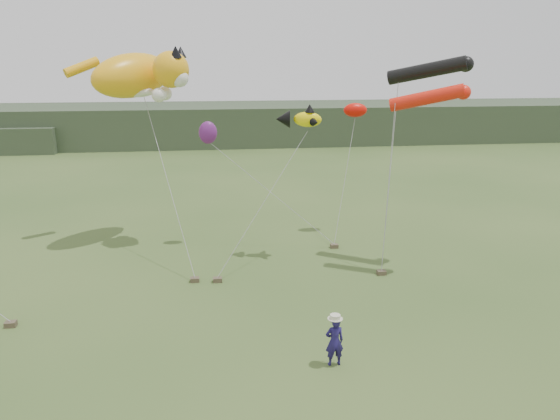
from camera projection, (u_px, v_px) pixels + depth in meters
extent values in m
plane|color=#385123|center=(314.00, 336.00, 17.53)|extent=(120.00, 120.00, 0.00)
cube|color=#2D3D28|center=(235.00, 123.00, 60.03)|extent=(90.00, 12.00, 4.00)
imported|color=#1C1550|center=(334.00, 341.00, 15.70)|extent=(0.56, 0.39, 1.50)
cube|color=brown|center=(195.00, 280.00, 21.84)|extent=(0.35, 0.28, 0.18)
cube|color=brown|center=(217.00, 280.00, 21.83)|extent=(0.35, 0.28, 0.18)
cube|color=brown|center=(381.00, 272.00, 22.58)|extent=(0.35, 0.28, 0.18)
cube|color=brown|center=(11.00, 324.00, 18.15)|extent=(0.35, 0.28, 0.18)
cube|color=brown|center=(334.00, 246.00, 25.83)|extent=(0.35, 0.28, 0.18)
ellipsoid|color=#F9AC14|center=(132.00, 75.00, 25.32)|extent=(4.60, 4.72, 2.45)
sphere|color=#F9AC14|center=(171.00, 70.00, 24.61)|extent=(1.65, 1.65, 1.65)
cone|color=black|center=(176.00, 51.00, 24.00)|extent=(0.51, 0.63, 0.62)
cone|color=black|center=(181.00, 52.00, 24.90)|extent=(0.51, 0.59, 0.58)
sphere|color=white|center=(179.00, 78.00, 24.49)|extent=(0.82, 0.82, 0.82)
ellipsoid|color=white|center=(137.00, 92.00, 25.28)|extent=(1.61, 0.81, 0.50)
sphere|color=white|center=(159.00, 95.00, 24.30)|extent=(0.64, 0.64, 0.64)
sphere|color=white|center=(165.00, 93.00, 25.55)|extent=(0.64, 0.64, 0.64)
cylinder|color=#F9AC14|center=(82.00, 67.00, 25.62)|extent=(1.71, 1.25, 0.99)
ellipsoid|color=#FFE506|center=(308.00, 119.00, 23.30)|extent=(1.28, 0.67, 0.68)
cone|color=black|center=(283.00, 119.00, 23.41)|extent=(0.70, 0.85, 0.77)
cone|color=black|center=(310.00, 108.00, 23.18)|extent=(0.43, 0.43, 0.34)
cone|color=black|center=(315.00, 122.00, 22.94)|extent=(0.46, 0.48, 0.34)
cone|color=black|center=(312.00, 120.00, 23.76)|extent=(0.46, 0.48, 0.34)
cylinder|color=black|center=(427.00, 71.00, 22.42)|extent=(3.05, 2.21, 1.21)
sphere|color=black|center=(466.00, 64.00, 22.05)|extent=(0.63, 0.63, 0.63)
cylinder|color=red|center=(427.00, 98.00, 21.42)|extent=(2.82, 1.80, 1.16)
sphere|color=red|center=(463.00, 92.00, 21.09)|extent=(0.57, 0.57, 0.57)
ellipsoid|color=red|center=(355.00, 110.00, 27.05)|extent=(1.19, 0.69, 0.69)
ellipsoid|color=#641D6C|center=(208.00, 133.00, 25.26)|extent=(0.85, 0.57, 1.04)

